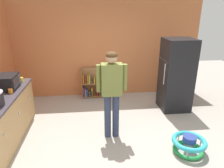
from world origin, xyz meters
The scene contains 10 objects.
ground_plane centered at (0.00, 0.00, 0.00)m, with size 12.00×12.00×0.00m, color #ABA297.
back_wall centered at (0.00, 2.33, 1.35)m, with size 5.20×0.06×2.70m, color #C36C3E.
kitchen_counter centered at (-2.20, 0.19, 0.45)m, with size 0.65×2.17×0.90m.
refrigerator centered at (1.58, 1.19, 0.89)m, with size 0.73×0.68×1.78m.
bookshelf centered at (-0.42, 2.14, 0.36)m, with size 0.80×0.28×0.85m.
standing_person centered at (-0.12, 0.11, 1.04)m, with size 0.57×0.22×1.73m.
baby_walker centered at (1.19, -0.53, 0.16)m, with size 0.60×0.60×0.32m.
microwave centered at (-2.18, 0.66, 1.04)m, with size 0.37×0.48×0.28m.
orange_cup centered at (-2.04, 0.37, 0.95)m, with size 0.08×0.08×0.10m, color orange.
yellow_cup centered at (-2.04, 1.05, 0.95)m, with size 0.08×0.08×0.10m, color yellow.
Camera 1 is at (-0.48, -3.44, 2.43)m, focal length 32.95 mm.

